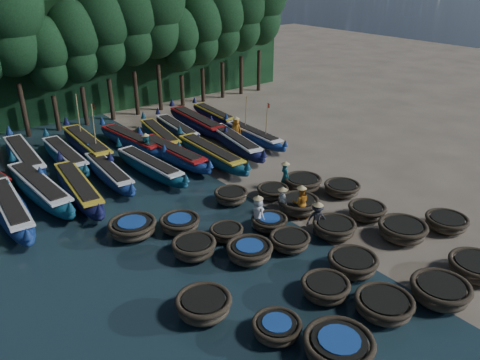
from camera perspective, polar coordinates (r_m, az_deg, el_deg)
ground at (r=25.44m, az=3.34°, el=-3.43°), size 120.00×120.00×0.00m
foliage_wall at (r=43.44m, az=-17.99°, el=14.44°), size 40.00×3.00×10.00m
coracle_1 at (r=16.86m, az=11.92°, el=-19.26°), size 2.76×2.76×0.82m
coracle_2 at (r=18.94m, az=17.13°, el=-14.37°), size 2.25×2.25×0.74m
coracle_3 at (r=20.25m, az=23.21°, el=-12.36°), size 2.77×2.77×0.84m
coracle_4 at (r=22.35m, az=26.85°, el=-9.48°), size 2.32×2.32×0.78m
coracle_5 at (r=17.37m, az=4.49°, el=-17.54°), size 1.81×1.81×0.64m
coracle_6 at (r=19.22m, az=10.36°, el=-12.85°), size 1.97×1.97×0.75m
coracle_7 at (r=20.75m, az=13.57°, el=-9.88°), size 2.29×2.29×0.82m
coracle_8 at (r=23.75m, az=19.19°, el=-5.81°), size 2.87×2.87×0.84m
coracle_9 at (r=25.42m, az=23.86°, el=-4.73°), size 2.10×2.10×0.71m
coracle_10 at (r=18.13m, az=-4.45°, el=-14.98°), size 2.15×2.15×0.82m
coracle_11 at (r=21.00m, az=1.17°, el=-8.68°), size 2.46×2.46×0.78m
coracle_12 at (r=21.92m, az=6.08°, el=-7.41°), size 1.90×1.90×0.70m
coracle_13 at (r=23.18m, az=11.40°, el=-5.76°), size 2.11×2.11×0.76m
coracle_14 at (r=25.03m, az=15.21°, el=-3.70°), size 2.32×2.32×0.78m
coracle_15 at (r=21.32m, az=-5.64°, el=-8.20°), size 2.07×2.07×0.81m
coracle_16 at (r=22.49m, az=-1.66°, el=-6.41°), size 1.81×1.81×0.65m
coracle_17 at (r=23.36m, az=3.60°, el=-5.16°), size 2.16×2.16×0.65m
coracle_18 at (r=24.91m, az=7.12°, el=-3.01°), size 2.25×2.25×0.83m
coracle_19 at (r=27.28m, az=12.33°, el=-1.01°), size 2.45×2.45×0.69m
coracle_20 at (r=23.31m, az=-12.97°, el=-5.66°), size 2.81×2.81×0.80m
coracle_21 at (r=23.31m, az=-7.35°, el=-5.27°), size 2.10×2.10×0.74m
coracle_22 at (r=25.76m, az=-1.10°, el=-1.95°), size 1.88×1.88×0.73m
coracle_23 at (r=26.32m, az=4.01°, el=-1.45°), size 2.13×2.13×0.69m
coracle_24 at (r=27.40m, az=7.65°, el=-0.35°), size 2.43×2.43×0.81m
long_boat_0 at (r=26.91m, az=-26.20°, el=-3.11°), size 1.95×8.65×1.52m
long_boat_1 at (r=28.52m, az=-23.26°, el=-0.90°), size 2.14×9.19×1.62m
long_boat_2 at (r=27.84m, az=-19.11°, el=-0.91°), size 2.32×8.57×1.52m
long_boat_3 at (r=29.49m, az=-15.71°, el=0.91°), size 1.79×7.73×1.36m
long_boat_4 at (r=29.73m, az=-10.94°, el=1.66°), size 1.97×8.06×1.42m
long_boat_5 at (r=31.43m, az=-8.29°, el=3.23°), size 2.04×8.51×1.50m
long_boat_6 at (r=31.10m, az=-3.62°, el=3.22°), size 1.78×8.61×1.52m
long_boat_7 at (r=33.17m, az=-0.63°, el=4.66°), size 2.84×8.26×1.47m
long_boat_8 at (r=34.63m, az=1.65°, el=5.45°), size 1.66×7.57×3.22m
long_boat_10 at (r=33.49m, az=-24.79°, el=2.57°), size 2.07×9.20×1.62m
long_boat_11 at (r=32.88m, az=-20.56°, el=2.81°), size 1.58×8.27×1.46m
long_boat_12 at (r=34.20m, az=-18.16°, el=4.11°), size 1.93×9.18×3.90m
long_boat_13 at (r=34.32m, az=-13.10°, el=4.70°), size 2.37×8.37×1.48m
long_boat_14 at (r=35.08m, az=-9.73°, el=5.40°), size 2.62×7.86×1.40m
long_boat_15 at (r=36.34m, az=-7.70°, el=6.18°), size 2.08×7.58×1.34m
long_boat_16 at (r=37.45m, az=-5.31°, el=7.03°), size 2.17×9.03×1.59m
long_boat_17 at (r=39.60m, az=-3.18°, el=7.92°), size 1.89×7.27×1.28m
fisherman_0 at (r=23.10m, az=2.20°, el=-3.93°), size 0.56×0.86×1.94m
fisherman_1 at (r=27.14m, az=5.51°, el=0.63°), size 0.52×0.65×1.89m
fisherman_2 at (r=24.22m, az=7.42°, el=-2.66°), size 1.09×1.06×1.98m
fisherman_3 at (r=23.05m, az=9.39°, el=-4.58°), size 1.20×1.03×1.81m
fisherman_4 at (r=24.43m, az=5.18°, el=-2.53°), size 0.59×0.97×1.74m
fisherman_5 at (r=32.32m, az=-11.35°, el=4.15°), size 0.64×1.56×1.83m
fisherman_6 at (r=34.73m, az=-0.47°, el=6.27°), size 0.86×1.02×1.97m
tree_4 at (r=37.72m, az=-26.72°, el=17.31°), size 5.34×5.34×12.58m
tree_5 at (r=38.62m, az=-22.58°, el=14.05°), size 3.68×3.68×8.68m
tree_6 at (r=39.20m, az=-19.46°, el=15.67°), size 4.09×4.09×9.65m
tree_7 at (r=39.92m, az=-16.39°, el=17.19°), size 4.51×4.51×10.63m
tree_8 at (r=40.77m, az=-13.39°, el=18.61°), size 4.92×4.92×11.60m
tree_9 at (r=41.74m, az=-10.48°, el=19.92°), size 5.34×5.34×12.58m
tree_10 at (r=43.17m, az=-7.40°, el=16.65°), size 3.68×3.68×8.68m
tree_11 at (r=44.29m, az=-4.78°, el=17.86°), size 4.09×4.09×9.65m
tree_12 at (r=45.52m, az=-2.27°, el=18.97°), size 4.51×4.51×10.63m
tree_13 at (r=46.83m, az=0.14°, el=19.98°), size 4.92×4.92×11.60m
tree_14 at (r=48.23m, az=2.44°, el=20.91°), size 5.34×5.34×12.58m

